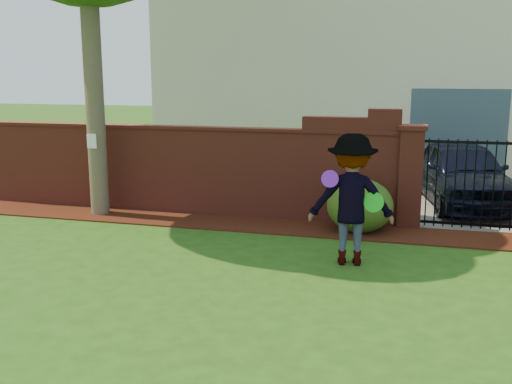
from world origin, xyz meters
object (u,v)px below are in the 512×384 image
(car, at_px, (465,175))
(man, at_px, (351,200))
(frisbee_purple, at_px, (330,179))
(frisbee_green, at_px, (374,202))

(car, xyz_separation_m, man, (-1.93, -4.46, 0.28))
(car, height_order, frisbee_purple, frisbee_purple)
(car, height_order, man, man)
(frisbee_green, bearing_deg, man, 165.46)
(frisbee_purple, height_order, frisbee_green, frisbee_purple)
(man, height_order, frisbee_green, man)
(frisbee_green, bearing_deg, car, 70.69)
(man, distance_m, frisbee_purple, 0.52)
(frisbee_purple, distance_m, frisbee_green, 0.72)
(man, relative_size, frisbee_green, 6.54)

